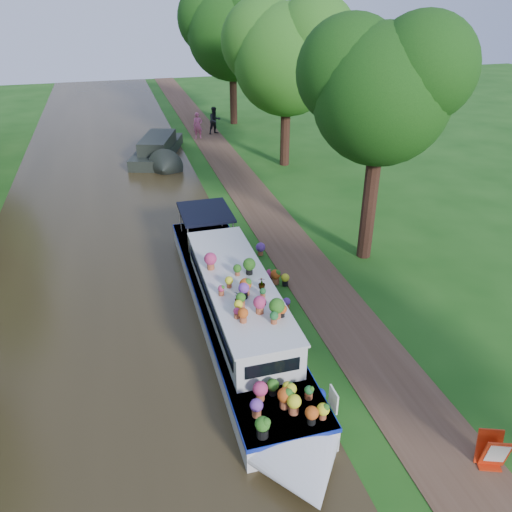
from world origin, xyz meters
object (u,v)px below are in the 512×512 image
Objects in this scene: pedestrian_pink at (198,125)px; sandwich_board at (492,452)px; second_boat at (158,150)px; pedestrian_dark at (215,120)px; plant_boat at (238,308)px.

sandwich_board is at bearing -77.48° from pedestrian_pink.
second_boat is at bearing -119.39° from pedestrian_pink.
pedestrian_dark is (4.65, 4.87, 0.42)m from second_boat.
plant_boat is at bearing -87.20° from pedestrian_pink.
pedestrian_pink is (-1.45, 29.20, 0.50)m from sandwich_board.
plant_boat is at bearing 144.41° from sandwich_board.
sandwich_board is at bearing -109.06° from pedestrian_dark.
pedestrian_pink is (2.75, 22.79, 0.08)m from plant_boat.
pedestrian_pink is at bearing 83.12° from plant_boat.
pedestrian_dark is at bearing 80.05° from plant_boat.
pedestrian_pink is at bearing -167.38° from pedestrian_dark.
plant_boat reaches higher than pedestrian_dark.
pedestrian_dark is (1.40, 0.87, 0.07)m from pedestrian_pink.
plant_boat reaches higher than pedestrian_pink.
second_boat is (-0.50, 18.79, -0.28)m from plant_boat.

